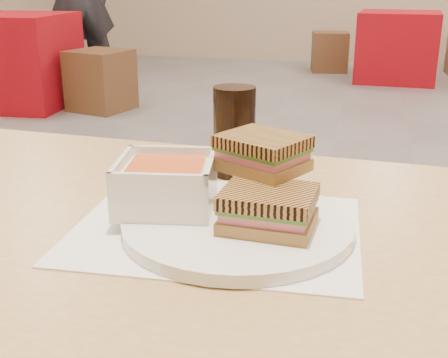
% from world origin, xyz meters
% --- Properties ---
extents(main_table, '(1.24, 0.77, 0.75)m').
position_xyz_m(main_table, '(-0.08, -1.98, 0.64)').
color(main_table, tan).
rests_on(main_table, ground).
extents(tray_liner, '(0.38, 0.31, 0.00)m').
position_xyz_m(tray_liner, '(0.00, -2.01, 0.75)').
color(tray_liner, white).
rests_on(tray_liner, main_table).
extents(plate, '(0.30, 0.30, 0.02)m').
position_xyz_m(plate, '(0.03, -2.01, 0.76)').
color(plate, white).
rests_on(plate, tray_liner).
extents(soup_bowl, '(0.15, 0.15, 0.07)m').
position_xyz_m(soup_bowl, '(-0.07, -1.98, 0.80)').
color(soup_bowl, white).
rests_on(soup_bowl, plate).
extents(panini_lower, '(0.12, 0.10, 0.05)m').
position_xyz_m(panini_lower, '(0.07, -2.02, 0.79)').
color(panini_lower, '#A27D3A').
rests_on(panini_lower, plate).
extents(panini_upper, '(0.14, 0.13, 0.05)m').
position_xyz_m(panini_upper, '(0.05, -1.94, 0.84)').
color(panini_upper, '#A27D3A').
rests_on(panini_upper, panini_lower).
extents(cola_glass, '(0.07, 0.07, 0.15)m').
position_xyz_m(cola_glass, '(-0.03, -1.78, 0.82)').
color(cola_glass, black).
rests_on(cola_glass, main_table).
extents(bg_table_0, '(0.92, 0.92, 0.76)m').
position_xyz_m(bg_table_0, '(-2.69, 1.72, 0.38)').
color(bg_table_0, '#9A0710').
rests_on(bg_table_0, ground).
extents(bg_table_2, '(0.85, 0.85, 0.71)m').
position_xyz_m(bg_table_2, '(0.47, 3.76, 0.35)').
color(bg_table_2, '#9A0710').
rests_on(bg_table_2, ground).
extents(bg_chair_0r, '(0.53, 0.53, 0.49)m').
position_xyz_m(bg_chair_0r, '(-1.94, 1.72, 0.24)').
color(bg_chair_0r, brown).
rests_on(bg_chair_0r, ground).
extents(bg_chair_2l, '(0.45, 0.45, 0.44)m').
position_xyz_m(bg_chair_2l, '(-0.25, 4.23, 0.22)').
color(bg_chair_2l, brown).
rests_on(bg_chair_2l, ground).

